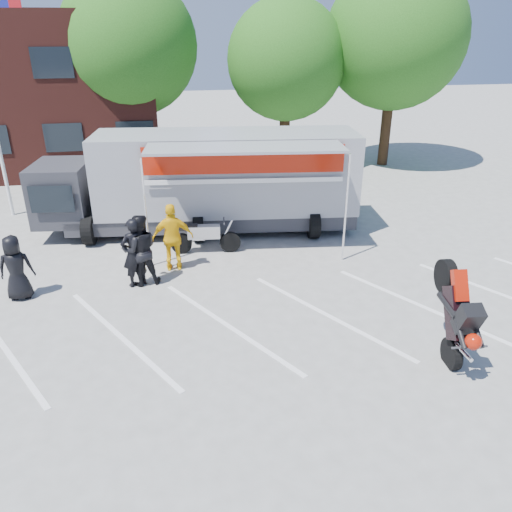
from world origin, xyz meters
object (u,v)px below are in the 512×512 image
object	(u,v)px
spectator_leather_a	(16,268)
spectator_hivis	(173,237)
tree_left	(129,46)
stunt_bike_rider	(435,345)
tree_mid	(286,60)
tree_right	(395,38)
transporter_truck	(214,229)
parked_motorcycle	(206,252)
spectator_leather_c	(140,250)
spectator_leather_b	(134,253)

from	to	relation	value
spectator_leather_a	spectator_hivis	size ratio (longest dim) A/B	0.87
tree_left	stunt_bike_rider	bearing A→B (deg)	-68.68
tree_mid	tree_right	xyz separation A→B (m)	(5.00, -0.50, 0.93)
transporter_truck	parked_motorcycle	distance (m)	1.93
parked_motorcycle	spectator_leather_c	xyz separation A→B (m)	(-1.87, -1.71, 0.97)
tree_right	transporter_truck	bearing A→B (deg)	-141.85
transporter_truck	stunt_bike_rider	xyz separation A→B (m)	(3.91, -7.76, 0.00)
tree_left	parked_motorcycle	size ratio (longest dim) A/B	4.01
spectator_leather_b	spectator_leather_c	distance (m)	0.17
spectator_leather_b	spectator_hivis	world-z (taller)	spectator_hivis
tree_left	parked_motorcycle	world-z (taller)	tree_left
transporter_truck	spectator_hivis	xyz separation A→B (m)	(-1.44, -2.86, 0.97)
stunt_bike_rider	spectator_leather_a	bearing A→B (deg)	162.63
parked_motorcycle	stunt_bike_rider	bearing A→B (deg)	-137.05
tree_mid	tree_right	distance (m)	5.11
transporter_truck	stunt_bike_rider	bearing A→B (deg)	-56.45
tree_mid	tree_right	size ratio (longest dim) A/B	0.84
tree_right	stunt_bike_rider	distance (m)	17.16
tree_left	transporter_truck	distance (m)	10.81
spectator_leather_b	spectator_leather_c	size ratio (longest dim) A/B	0.97
tree_left	tree_right	size ratio (longest dim) A/B	0.95
spectator_hivis	transporter_truck	bearing A→B (deg)	-116.34
tree_mid	transporter_truck	world-z (taller)	tree_mid
tree_mid	stunt_bike_rider	world-z (taller)	tree_mid
transporter_truck	spectator_hivis	bearing A→B (deg)	-109.85
stunt_bike_rider	spectator_leather_c	distance (m)	7.55
transporter_truck	spectator_hivis	distance (m)	3.34
stunt_bike_rider	spectator_leather_a	size ratio (longest dim) A/B	1.32
tree_right	tree_left	bearing A→B (deg)	172.87
tree_left	spectator_leather_c	world-z (taller)	tree_left
tree_mid	parked_motorcycle	size ratio (longest dim) A/B	3.57
transporter_truck	spectator_leather_b	xyz separation A→B (m)	(-2.46, -3.66, 0.94)
tree_left	transporter_truck	size ratio (longest dim) A/B	0.85
spectator_leather_a	spectator_leather_c	xyz separation A→B (m)	(3.02, 0.22, 0.13)
tree_left	spectator_leather_b	world-z (taller)	tree_left
tree_mid	spectator_leather_c	size ratio (longest dim) A/B	3.96
tree_left	spectator_leather_b	size ratio (longest dim) A/B	4.60
tree_left	tree_mid	world-z (taller)	tree_left
transporter_truck	spectator_leather_a	world-z (taller)	spectator_leather_a
tree_mid	spectator_leather_b	xyz separation A→B (m)	(-6.88, -11.55, -4.01)
spectator_leather_c	spectator_leather_b	bearing A→B (deg)	16.65
spectator_hivis	tree_left	bearing A→B (deg)	-84.09
tree_mid	spectator_leather_a	distance (m)	15.77
tree_mid	spectator_leather_b	bearing A→B (deg)	-120.76
tree_left	tree_right	xyz separation A→B (m)	(12.00, -1.50, 0.31)
tree_mid	spectator_leather_c	distance (m)	13.89
tree_right	stunt_bike_rider	bearing A→B (deg)	-109.95
tree_mid	spectator_leather_b	size ratio (longest dim) A/B	4.09
transporter_truck	spectator_leather_b	distance (m)	4.51
spectator_leather_a	spectator_leather_b	distance (m)	2.87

